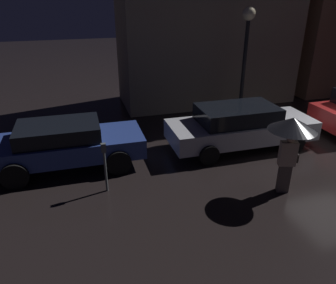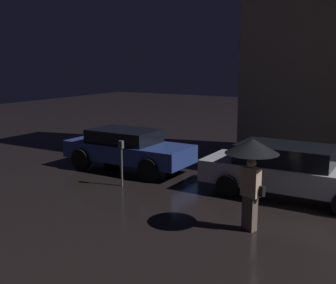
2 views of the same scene
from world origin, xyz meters
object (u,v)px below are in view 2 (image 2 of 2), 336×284
object	(u,v)px
pedestrian_with_umbrella	(252,156)
parking_meter	(121,158)
parked_car_blue	(128,148)
parked_car_silver	(290,170)

from	to	relation	value
pedestrian_with_umbrella	parking_meter	xyz separation A→B (m)	(-4.27, 1.25, -0.81)
pedestrian_with_umbrella	parking_meter	world-z (taller)	pedestrian_with_umbrella
parked_car_blue	parked_car_silver	bearing A→B (deg)	-1.19
pedestrian_with_umbrella	parking_meter	distance (m)	4.52
parked_car_silver	pedestrian_with_umbrella	size ratio (longest dim) A/B	2.36
pedestrian_with_umbrella	parked_car_silver	bearing A→B (deg)	105.08
parked_car_blue	parking_meter	world-z (taller)	parked_car_blue
parked_car_blue	parking_meter	size ratio (longest dim) A/B	3.24
parked_car_blue	parking_meter	xyz separation A→B (m)	(0.94, -1.61, 0.09)
parked_car_silver	parking_meter	world-z (taller)	parked_car_silver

